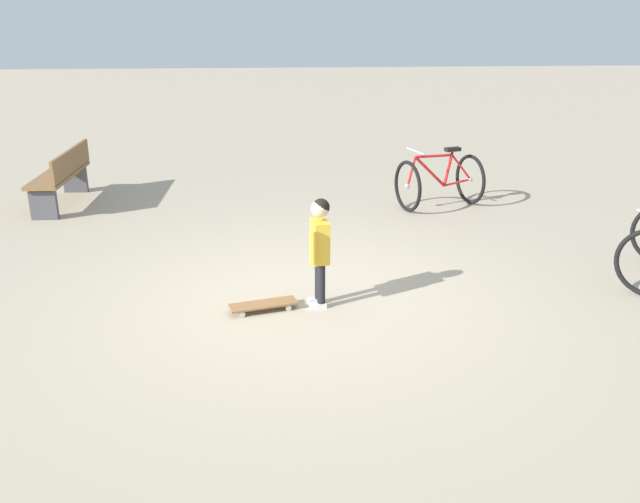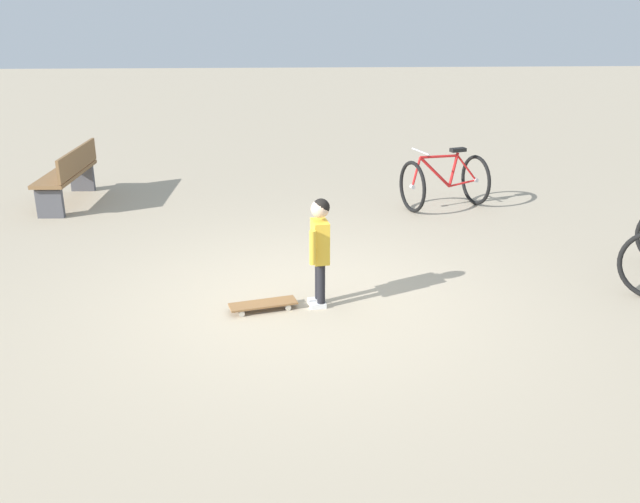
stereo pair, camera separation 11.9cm
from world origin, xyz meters
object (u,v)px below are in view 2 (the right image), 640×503
Objects in this scene: bicycle_near at (445,182)px; street_bench at (69,175)px; child_person at (320,241)px; skateboard at (263,304)px.

bicycle_near is 0.77× the size of street_bench.
child_person is 5.03m from street_bench.
bicycle_near is at bearing 53.30° from skateboard.
skateboard is 4.11m from bicycle_near.
street_bench is (-3.41, 3.69, -0.23)m from child_person.
child_person is 0.66× the size of street_bench.
street_bench is (-2.87, 3.77, 0.36)m from skateboard.
bicycle_near is (2.45, 3.28, 0.32)m from skateboard.
bicycle_near reaches higher than skateboard.
bicycle_near reaches higher than street_bench.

